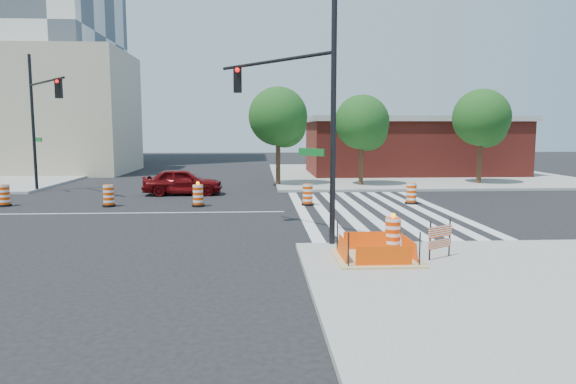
# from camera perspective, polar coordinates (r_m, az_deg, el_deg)

# --- Properties ---
(ground) EXTENTS (120.00, 120.00, 0.00)m
(ground) POSITION_cam_1_polar(r_m,az_deg,el_deg) (23.29, -17.91, -2.25)
(ground) COLOR black
(ground) RESTS_ON ground
(sidewalk_ne) EXTENTS (22.00, 22.00, 0.15)m
(sidewalk_ne) POSITION_cam_1_polar(r_m,az_deg,el_deg) (42.18, 13.41, 1.96)
(sidewalk_ne) COLOR gray
(sidewalk_ne) RESTS_ON ground
(crosswalk_east) EXTENTS (6.75, 13.50, 0.01)m
(crosswalk_east) POSITION_cam_1_polar(r_m,az_deg,el_deg) (23.10, 9.42, -2.07)
(crosswalk_east) COLOR silver
(crosswalk_east) RESTS_ON ground
(lane_centerline) EXTENTS (14.00, 0.12, 0.01)m
(lane_centerline) POSITION_cam_1_polar(r_m,az_deg,el_deg) (23.29, -17.91, -2.24)
(lane_centerline) COLOR silver
(lane_centerline) RESTS_ON ground
(excavation_pit) EXTENTS (2.20, 2.20, 0.90)m
(excavation_pit) POSITION_cam_1_polar(r_m,az_deg,el_deg) (14.02, 9.72, -7.01)
(excavation_pit) COLOR tan
(excavation_pit) RESTS_ON ground
(brick_storefront) EXTENTS (16.50, 8.50, 4.60)m
(brick_storefront) POSITION_cam_1_polar(r_m,az_deg,el_deg) (42.06, 13.49, 5.00)
(brick_storefront) COLOR maroon
(brick_storefront) RESTS_ON ground
(beige_midrise) EXTENTS (14.00, 10.00, 10.00)m
(beige_midrise) POSITION_cam_1_polar(r_m,az_deg,el_deg) (47.75, -25.56, 7.95)
(beige_midrise) COLOR #B5A98A
(beige_midrise) RESTS_ON ground
(red_coupe) EXTENTS (4.38, 1.87, 1.48)m
(red_coupe) POSITION_cam_1_polar(r_m,az_deg,el_deg) (28.96, -11.59, 1.15)
(red_coupe) COLOR #590709
(red_coupe) RESTS_ON ground
(signal_pole_se) EXTENTS (3.58, 4.38, 7.31)m
(signal_pole_se) POSITION_cam_1_polar(r_m,az_deg,el_deg) (16.38, 1.08, 10.14)
(signal_pole_se) COLOR black
(signal_pole_se) RESTS_ON ground
(signal_pole_nw) EXTENTS (3.66, 4.69, 7.70)m
(signal_pole_nw) POSITION_cam_1_polar(r_m,az_deg,el_deg) (31.68, -25.81, 8.31)
(signal_pole_nw) COLOR black
(signal_pole_nw) RESTS_ON ground
(pit_drum) EXTENTS (0.54, 0.54, 1.07)m
(pit_drum) POSITION_cam_1_polar(r_m,az_deg,el_deg) (15.03, 11.56, -4.66)
(pit_drum) COLOR black
(pit_drum) RESTS_ON ground
(barricade) EXTENTS (0.78, 0.49, 1.04)m
(barricade) POSITION_cam_1_polar(r_m,az_deg,el_deg) (14.34, 16.54, -4.84)
(barricade) COLOR #E03D04
(barricade) RESTS_ON ground
(tree_north_c) EXTENTS (3.69, 3.69, 6.27)m
(tree_north_c) POSITION_cam_1_polar(r_m,az_deg,el_deg) (32.41, -1.04, 8.02)
(tree_north_c) COLOR #382314
(tree_north_c) RESTS_ON ground
(tree_north_d) EXTENTS (3.39, 3.39, 5.76)m
(tree_north_d) POSITION_cam_1_polar(r_m,az_deg,el_deg) (32.49, 8.26, 7.35)
(tree_north_d) COLOR #382314
(tree_north_d) RESTS_ON ground
(tree_north_e) EXTENTS (3.64, 3.64, 6.19)m
(tree_north_e) POSITION_cam_1_polar(r_m,az_deg,el_deg) (35.49, 20.72, 7.40)
(tree_north_e) COLOR #382314
(tree_north_e) RESTS_ON ground
(median_drum_1) EXTENTS (0.60, 0.60, 1.02)m
(median_drum_1) POSITION_cam_1_polar(r_m,az_deg,el_deg) (27.55, -28.98, -0.41)
(median_drum_1) COLOR black
(median_drum_1) RESTS_ON ground
(median_drum_2) EXTENTS (0.60, 0.60, 1.02)m
(median_drum_2) POSITION_cam_1_polar(r_m,az_deg,el_deg) (25.43, -19.30, -0.47)
(median_drum_2) COLOR black
(median_drum_2) RESTS_ON ground
(median_drum_3) EXTENTS (0.60, 0.60, 1.18)m
(median_drum_3) POSITION_cam_1_polar(r_m,az_deg,el_deg) (24.39, -9.96, -0.46)
(median_drum_3) COLOR black
(median_drum_3) RESTS_ON ground
(median_drum_4) EXTENTS (0.60, 0.60, 1.02)m
(median_drum_4) POSITION_cam_1_polar(r_m,az_deg,el_deg) (24.40, 2.20, -0.38)
(median_drum_4) COLOR black
(median_drum_4) RESTS_ON ground
(median_drum_5) EXTENTS (0.60, 0.60, 1.02)m
(median_drum_5) POSITION_cam_1_polar(r_m,az_deg,el_deg) (25.54, 13.54, -0.24)
(median_drum_5) COLOR black
(median_drum_5) RESTS_ON ground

